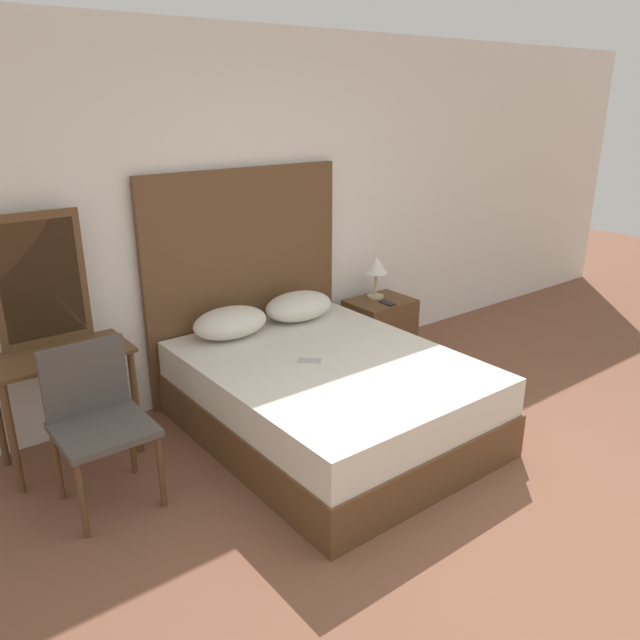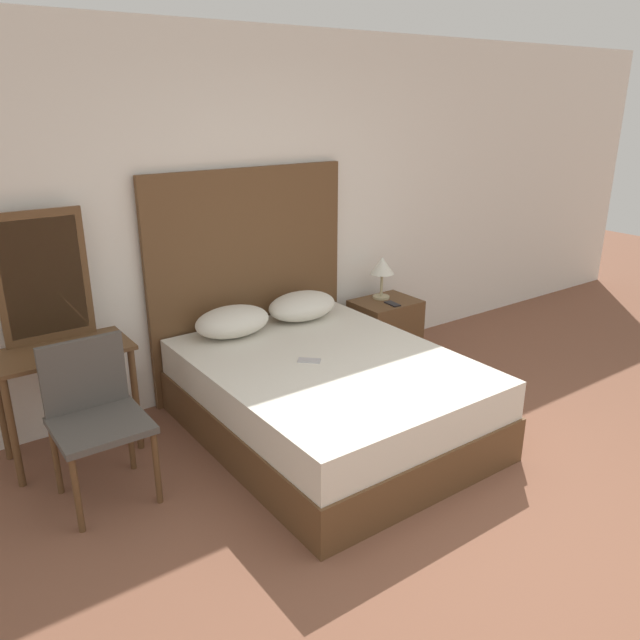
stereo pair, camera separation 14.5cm
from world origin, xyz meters
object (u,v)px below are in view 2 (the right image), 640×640
Objects in this scene: bed at (329,397)px; phone_on_bed at (309,360)px; nightstand at (385,330)px; chair at (94,409)px; table_lamp at (382,268)px; phone_on_nightstand at (392,304)px; vanity_desk at (64,371)px.

phone_on_bed is at bearing 157.13° from bed.
nightstand is 2.71m from chair.
table_lamp is 2.36× the size of phone_on_nightstand.
table_lamp reaches higher than vanity_desk.
vanity_desk is (-2.65, 0.11, 0.04)m from phone_on_nightstand.
phone_on_nightstand is (-0.02, -0.11, 0.28)m from nightstand.
bed is 5.54× the size of table_lamp.
bed is 1.39m from nightstand.
phone_on_bed reaches higher than bed.
table_lamp reaches higher than phone_on_bed.
table_lamp is at bearing 35.12° from bed.
phone_on_nightstand is 0.19× the size of vanity_desk.
phone_on_bed is at bearing -151.64° from nightstand.
chair is at bearing 170.89° from bed.
phone_on_nightstand is (1.27, 0.59, -0.01)m from phone_on_bed.
nightstand is 2.69m from vanity_desk.
phone_on_nightstand is at bearing 8.79° from chair.
vanity_desk is (-1.50, 0.76, 0.31)m from bed.
phone_on_bed is 1.50m from nightstand.
vanity_desk is at bearing 179.85° from nightstand.
bed is at bearing -147.31° from nightstand.
bed is 12.89× the size of phone_on_bed.
bed is 1.52m from chair.
vanity_desk is 0.89× the size of chair.
table_lamp is at bearing 1.65° from vanity_desk.
phone_on_bed is at bearing -27.05° from vanity_desk.
chair is at bearing -167.39° from table_lamp.
nightstand is at bearing -101.85° from table_lamp.
nightstand is 0.30m from phone_on_nightstand.
bed is 13.10× the size of phone_on_nightstand.
phone_on_nightstand is at bearing -2.43° from vanity_desk.
chair reaches higher than bed.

